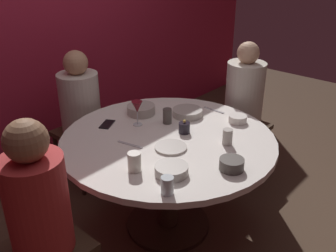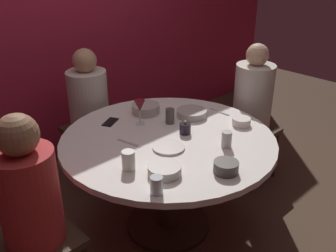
{
  "view_description": "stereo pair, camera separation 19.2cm",
  "coord_description": "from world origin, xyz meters",
  "px_view_note": "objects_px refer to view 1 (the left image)",
  "views": [
    {
      "loc": [
        -1.66,
        -1.45,
        1.87
      ],
      "look_at": [
        0.0,
        0.0,
        0.81
      ],
      "focal_mm": 40.62,
      "sensor_mm": 36.0,
      "label": 1
    },
    {
      "loc": [
        -1.53,
        -1.59,
        1.87
      ],
      "look_at": [
        0.0,
        0.0,
        0.81
      ],
      "focal_mm": 40.62,
      "sensor_mm": 36.0,
      "label": 2
    }
  ],
  "objects_px": {
    "bowl_serving_large": "(238,119)",
    "bowl_small_white": "(141,110)",
    "wine_glass": "(137,108)",
    "bowl_salad_center": "(232,164)",
    "seated_diner_left": "(38,205)",
    "cup_near_candle": "(167,185)",
    "bowl_sauce_side": "(171,170)",
    "dining_table": "(168,156)",
    "candle_holder": "(184,128)",
    "dinner_plate": "(171,147)",
    "cell_phone": "(107,124)",
    "cup_center_front": "(134,162)",
    "seated_diner_back": "(80,104)",
    "cup_by_left_diner": "(167,116)",
    "cup_by_right_diner": "(227,137)",
    "seated_diner_right": "(244,97)",
    "bowl_rice_portion": "(187,112)"
  },
  "relations": [
    {
      "from": "seated_diner_left",
      "to": "cup_by_right_diner",
      "type": "distance_m",
      "value": 1.18
    },
    {
      "from": "seated_diner_left",
      "to": "bowl_serving_large",
      "type": "distance_m",
      "value": 1.47
    },
    {
      "from": "cup_center_front",
      "to": "seated_diner_back",
      "type": "bearing_deg",
      "value": 68.19
    },
    {
      "from": "cell_phone",
      "to": "dinner_plate",
      "type": "bearing_deg",
      "value": -24.3
    },
    {
      "from": "dining_table",
      "to": "candle_holder",
      "type": "xyz_separation_m",
      "value": [
        0.12,
        -0.04,
        0.18
      ]
    },
    {
      "from": "wine_glass",
      "to": "cell_phone",
      "type": "xyz_separation_m",
      "value": [
        -0.14,
        0.16,
        -0.12
      ]
    },
    {
      "from": "bowl_sauce_side",
      "to": "wine_glass",
      "type": "bearing_deg",
      "value": 61.43
    },
    {
      "from": "bowl_serving_large",
      "to": "bowl_small_white",
      "type": "height_order",
      "value": "bowl_small_white"
    },
    {
      "from": "dinner_plate",
      "to": "wine_glass",
      "type": "bearing_deg",
      "value": 75.5
    },
    {
      "from": "seated_diner_left",
      "to": "cup_near_candle",
      "type": "xyz_separation_m",
      "value": [
        0.49,
        -0.41,
        0.04
      ]
    },
    {
      "from": "cup_by_left_diner",
      "to": "cup_center_front",
      "type": "bearing_deg",
      "value": -154.99
    },
    {
      "from": "cup_by_right_diner",
      "to": "dinner_plate",
      "type": "bearing_deg",
      "value": 139.59
    },
    {
      "from": "seated_diner_right",
      "to": "candle_holder",
      "type": "height_order",
      "value": "seated_diner_right"
    },
    {
      "from": "dining_table",
      "to": "seated_diner_right",
      "type": "xyz_separation_m",
      "value": [
        0.96,
        0.0,
        0.14
      ]
    },
    {
      "from": "bowl_serving_large",
      "to": "bowl_salad_center",
      "type": "relative_size",
      "value": 0.92
    },
    {
      "from": "cup_by_left_diner",
      "to": "seated_diner_left",
      "type": "bearing_deg",
      "value": -172.58
    },
    {
      "from": "bowl_sauce_side",
      "to": "cup_by_right_diner",
      "type": "relative_size",
      "value": 1.8
    },
    {
      "from": "candle_holder",
      "to": "cup_by_right_diner",
      "type": "relative_size",
      "value": 0.92
    },
    {
      "from": "wine_glass",
      "to": "bowl_salad_center",
      "type": "height_order",
      "value": "wine_glass"
    },
    {
      "from": "bowl_rice_portion",
      "to": "cup_by_left_diner",
      "type": "relative_size",
      "value": 2.03
    },
    {
      "from": "cup_near_candle",
      "to": "dinner_plate",
      "type": "bearing_deg",
      "value": 38.67
    },
    {
      "from": "cup_near_candle",
      "to": "seated_diner_right",
      "type": "bearing_deg",
      "value": 15.9
    },
    {
      "from": "seated_diner_left",
      "to": "dinner_plate",
      "type": "distance_m",
      "value": 0.86
    },
    {
      "from": "seated_diner_right",
      "to": "wine_glass",
      "type": "relative_size",
      "value": 6.74
    },
    {
      "from": "seated_diner_back",
      "to": "bowl_serving_large",
      "type": "height_order",
      "value": "seated_diner_back"
    },
    {
      "from": "bowl_small_white",
      "to": "bowl_sauce_side",
      "type": "xyz_separation_m",
      "value": [
        -0.47,
        -0.7,
        -0.01
      ]
    },
    {
      "from": "wine_glass",
      "to": "cup_by_left_diner",
      "type": "xyz_separation_m",
      "value": [
        0.16,
        -0.14,
        -0.07
      ]
    },
    {
      "from": "cell_phone",
      "to": "bowl_sauce_side",
      "type": "relative_size",
      "value": 0.75
    },
    {
      "from": "bowl_rice_portion",
      "to": "bowl_sauce_side",
      "type": "bearing_deg",
      "value": -147.69
    },
    {
      "from": "dining_table",
      "to": "bowl_salad_center",
      "type": "xyz_separation_m",
      "value": [
        -0.06,
        -0.53,
        0.17
      ]
    },
    {
      "from": "dining_table",
      "to": "bowl_salad_center",
      "type": "relative_size",
      "value": 10.08
    },
    {
      "from": "dinner_plate",
      "to": "cup_near_candle",
      "type": "relative_size",
      "value": 2.11
    },
    {
      "from": "bowl_small_white",
      "to": "bowl_rice_portion",
      "type": "xyz_separation_m",
      "value": [
        0.2,
        -0.28,
        -0.01
      ]
    },
    {
      "from": "candle_holder",
      "to": "bowl_serving_large",
      "type": "xyz_separation_m",
      "value": [
        0.38,
        -0.18,
        -0.01
      ]
    },
    {
      "from": "cell_phone",
      "to": "cup_center_front",
      "type": "height_order",
      "value": "cup_center_front"
    },
    {
      "from": "wine_glass",
      "to": "dinner_plate",
      "type": "xyz_separation_m",
      "value": [
        -0.1,
        -0.39,
        -0.12
      ]
    },
    {
      "from": "candle_holder",
      "to": "bowl_serving_large",
      "type": "height_order",
      "value": "candle_holder"
    },
    {
      "from": "seated_diner_right",
      "to": "bowl_rice_portion",
      "type": "xyz_separation_m",
      "value": [
        -0.6,
        0.12,
        0.03
      ]
    },
    {
      "from": "seated_diner_back",
      "to": "bowl_small_white",
      "type": "height_order",
      "value": "seated_diner_back"
    },
    {
      "from": "cell_phone",
      "to": "bowl_salad_center",
      "type": "distance_m",
      "value": 0.97
    },
    {
      "from": "dining_table",
      "to": "cup_by_right_diner",
      "type": "bearing_deg",
      "value": -63.55
    },
    {
      "from": "bowl_serving_large",
      "to": "cup_near_candle",
      "type": "distance_m",
      "value": 0.98
    },
    {
      "from": "seated_diner_back",
      "to": "bowl_small_white",
      "type": "distance_m",
      "value": 0.57
    },
    {
      "from": "wine_glass",
      "to": "bowl_serving_large",
      "type": "distance_m",
      "value": 0.71
    },
    {
      "from": "bowl_small_white",
      "to": "cup_near_candle",
      "type": "xyz_separation_m",
      "value": [
        -0.62,
        -0.8,
        0.01
      ]
    },
    {
      "from": "bowl_salad_center",
      "to": "cup_by_right_diner",
      "type": "height_order",
      "value": "cup_by_right_diner"
    },
    {
      "from": "seated_diner_right",
      "to": "bowl_rice_portion",
      "type": "relative_size",
      "value": 5.42
    },
    {
      "from": "dining_table",
      "to": "cup_by_left_diner",
      "type": "xyz_separation_m",
      "value": [
        0.16,
        0.15,
        0.19
      ]
    },
    {
      "from": "cup_by_right_diner",
      "to": "bowl_serving_large",
      "type": "bearing_deg",
      "value": 21.04
    },
    {
      "from": "bowl_serving_large",
      "to": "cup_by_left_diner",
      "type": "relative_size",
      "value": 1.19
    }
  ]
}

